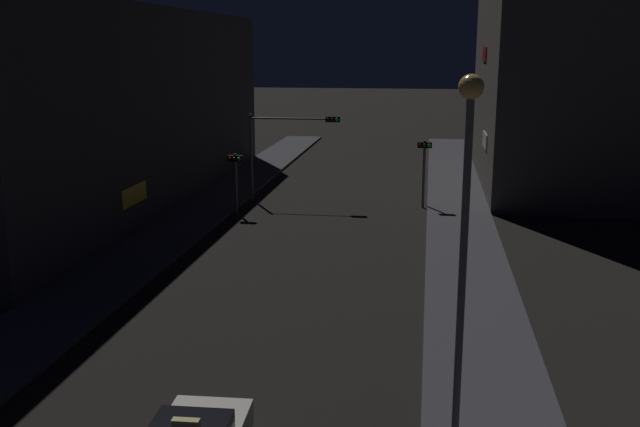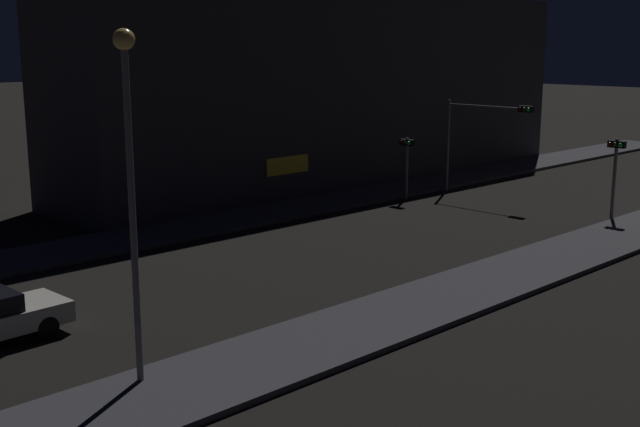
% 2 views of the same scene
% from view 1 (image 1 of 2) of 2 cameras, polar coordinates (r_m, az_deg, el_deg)
% --- Properties ---
extents(sidewalk_left, '(3.38, 66.56, 0.18)m').
position_cam_1_polar(sidewalk_left, '(39.32, -9.58, 0.06)').
color(sidewalk_left, '#424247').
rests_on(sidewalk_left, ground_plane).
extents(sidewalk_right, '(3.38, 66.56, 0.18)m').
position_cam_1_polar(sidewalk_right, '(37.44, 11.05, -0.67)').
color(sidewalk_right, '#424247').
rests_on(sidewalk_right, ground_plane).
extents(building_facade_left, '(7.14, 34.89, 10.93)m').
position_cam_1_polar(building_facade_left, '(42.62, -15.60, 8.09)').
color(building_facade_left, '#333338').
rests_on(building_facade_left, ground_plane).
extents(building_facade_right, '(9.11, 19.75, 18.19)m').
position_cam_1_polar(building_facade_right, '(49.17, 18.40, 12.76)').
color(building_facade_right, '#514C47').
rests_on(building_facade_right, ground_plane).
extents(traffic_light_overhead, '(5.27, 0.41, 5.07)m').
position_cam_1_polar(traffic_light_overhead, '(41.57, -2.69, 6.04)').
color(traffic_light_overhead, slate).
rests_on(traffic_light_overhead, ground_plane).
extents(traffic_light_left_kerb, '(0.80, 0.42, 3.26)m').
position_cam_1_polar(traffic_light_left_kerb, '(38.87, -6.72, 3.42)').
color(traffic_light_left_kerb, slate).
rests_on(traffic_light_left_kerb, ground_plane).
extents(traffic_light_right_kerb, '(0.80, 0.41, 3.80)m').
position_cam_1_polar(traffic_light_right_kerb, '(40.29, 8.27, 4.22)').
color(traffic_light_right_kerb, slate).
rests_on(traffic_light_right_kerb, ground_plane).
extents(street_lamp_near_block, '(0.49, 0.49, 8.19)m').
position_cam_1_polar(street_lamp_near_block, '(14.48, 11.42, -0.40)').
color(street_lamp_near_block, slate).
rests_on(street_lamp_near_block, sidewalk_right).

